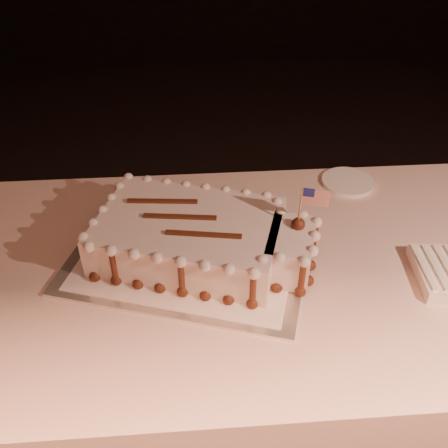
{
  "coord_description": "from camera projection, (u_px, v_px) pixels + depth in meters",
  "views": [
    {
      "loc": [
        -0.4,
        -0.25,
        1.53
      ],
      "look_at": [
        -0.33,
        0.64,
        0.84
      ],
      "focal_mm": 40.0,
      "sensor_mm": 36.0,
      "label": 1
    }
  ],
  "objects": [
    {
      "name": "cake_board",
      "position": [
        190.0,
        254.0,
        1.18
      ],
      "size": [
        0.64,
        0.55,
        0.01
      ],
      "primitive_type": "cube",
      "rotation": [
        0.0,
        0.0,
        -0.31
      ],
      "color": "silver",
      "rests_on": "banquet_table"
    },
    {
      "name": "sheet_cake",
      "position": [
        201.0,
        238.0,
        1.14
      ],
      "size": [
        0.54,
        0.4,
        0.2
      ],
      "color": "silver",
      "rests_on": "doily"
    },
    {
      "name": "banquet_table",
      "position": [
        343.0,
        358.0,
        1.4
      ],
      "size": [
        2.4,
        0.8,
        0.75
      ],
      "primitive_type": "cube",
      "color": "beige",
      "rests_on": "ground"
    },
    {
      "name": "side_plate",
      "position": [
        348.0,
        182.0,
        1.42
      ],
      "size": [
        0.15,
        0.15,
        0.01
      ],
      "primitive_type": "cylinder",
      "color": "white",
      "rests_on": "banquet_table"
    },
    {
      "name": "doily",
      "position": [
        190.0,
        252.0,
        1.17
      ],
      "size": [
        0.57,
        0.5,
        0.0
      ],
      "primitive_type": "cube",
      "rotation": [
        0.0,
        0.0,
        -0.31
      ],
      "color": "white",
      "rests_on": "cake_board"
    }
  ]
}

